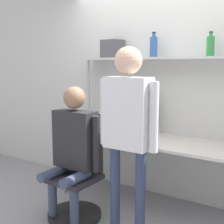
{
  "coord_description": "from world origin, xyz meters",
  "views": [
    {
      "loc": [
        1.56,
        -2.68,
        1.6
      ],
      "look_at": [
        -0.13,
        -0.15,
        1.13
      ],
      "focal_mm": 50.0,
      "sensor_mm": 36.0,
      "label": 1
    }
  ],
  "objects_px": {
    "bottle_green": "(210,46)",
    "bottle_blue": "(154,47)",
    "storage_box": "(113,49)",
    "person_standing": "(128,120)",
    "monitor": "(131,111)",
    "laptop": "(105,129)",
    "person_seated": "(73,142)",
    "cell_phone": "(119,138)",
    "office_chair": "(77,191)"
  },
  "relations": [
    {
      "from": "bottle_green",
      "to": "bottle_blue",
      "type": "xyz_separation_m",
      "value": [
        -0.64,
        0.0,
        0.01
      ]
    },
    {
      "from": "person_standing",
      "to": "office_chair",
      "type": "bearing_deg",
      "value": 171.58
    },
    {
      "from": "storage_box",
      "to": "person_standing",
      "type": "bearing_deg",
      "value": -50.32
    },
    {
      "from": "bottle_green",
      "to": "monitor",
      "type": "bearing_deg",
      "value": -179.58
    },
    {
      "from": "bottle_green",
      "to": "bottle_blue",
      "type": "distance_m",
      "value": 0.64
    },
    {
      "from": "person_standing",
      "to": "cell_phone",
      "type": "bearing_deg",
      "value": 128.89
    },
    {
      "from": "bottle_green",
      "to": "bottle_blue",
      "type": "relative_size",
      "value": 0.89
    },
    {
      "from": "cell_phone",
      "to": "storage_box",
      "type": "relative_size",
      "value": 0.61
    },
    {
      "from": "bottle_green",
      "to": "laptop",
      "type": "bearing_deg",
      "value": -162.85
    },
    {
      "from": "cell_phone",
      "to": "bottle_green",
      "type": "relative_size",
      "value": 0.6
    },
    {
      "from": "person_standing",
      "to": "bottle_blue",
      "type": "distance_m",
      "value": 1.21
    },
    {
      "from": "bottle_green",
      "to": "person_standing",
      "type": "bearing_deg",
      "value": -111.79
    },
    {
      "from": "person_standing",
      "to": "bottle_blue",
      "type": "relative_size",
      "value": 6.23
    },
    {
      "from": "monitor",
      "to": "office_chair",
      "type": "height_order",
      "value": "monitor"
    },
    {
      "from": "bottle_blue",
      "to": "person_standing",
      "type": "bearing_deg",
      "value": -75.58
    },
    {
      "from": "laptop",
      "to": "bottle_blue",
      "type": "height_order",
      "value": "bottle_blue"
    },
    {
      "from": "office_chair",
      "to": "bottle_blue",
      "type": "relative_size",
      "value": 3.24
    },
    {
      "from": "office_chair",
      "to": "bottle_blue",
      "type": "height_order",
      "value": "bottle_blue"
    },
    {
      "from": "monitor",
      "to": "cell_phone",
      "type": "bearing_deg",
      "value": -78.37
    },
    {
      "from": "office_chair",
      "to": "person_seated",
      "type": "bearing_deg",
      "value": -90.72
    },
    {
      "from": "bottle_blue",
      "to": "laptop",
      "type": "bearing_deg",
      "value": -143.07
    },
    {
      "from": "laptop",
      "to": "office_chair",
      "type": "relative_size",
      "value": 0.39
    },
    {
      "from": "bottle_green",
      "to": "storage_box",
      "type": "relative_size",
      "value": 1.02
    },
    {
      "from": "monitor",
      "to": "storage_box",
      "type": "bearing_deg",
      "value": 178.59
    },
    {
      "from": "cell_phone",
      "to": "office_chair",
      "type": "xyz_separation_m",
      "value": [
        -0.23,
        -0.46,
        -0.51
      ]
    },
    {
      "from": "cell_phone",
      "to": "bottle_blue",
      "type": "height_order",
      "value": "bottle_blue"
    },
    {
      "from": "laptop",
      "to": "person_seated",
      "type": "bearing_deg",
      "value": -88.12
    },
    {
      "from": "person_standing",
      "to": "storage_box",
      "type": "bearing_deg",
      "value": 129.68
    },
    {
      "from": "storage_box",
      "to": "office_chair",
      "type": "bearing_deg",
      "value": -81.44
    },
    {
      "from": "monitor",
      "to": "bottle_green",
      "type": "relative_size",
      "value": 2.52
    },
    {
      "from": "monitor",
      "to": "cell_phone",
      "type": "distance_m",
      "value": 0.48
    },
    {
      "from": "office_chair",
      "to": "bottle_blue",
      "type": "xyz_separation_m",
      "value": [
        0.43,
        0.88,
        1.52
      ]
    },
    {
      "from": "cell_phone",
      "to": "storage_box",
      "type": "distance_m",
      "value": 1.14
    },
    {
      "from": "cell_phone",
      "to": "bottle_green",
      "type": "bearing_deg",
      "value": 26.29
    },
    {
      "from": "office_chair",
      "to": "person_seated",
      "type": "relative_size",
      "value": 0.66
    },
    {
      "from": "person_standing",
      "to": "storage_box",
      "type": "xyz_separation_m",
      "value": [
        -0.81,
        0.98,
        0.66
      ]
    },
    {
      "from": "monitor",
      "to": "bottle_green",
      "type": "distance_m",
      "value": 1.19
    },
    {
      "from": "laptop",
      "to": "storage_box",
      "type": "height_order",
      "value": "storage_box"
    },
    {
      "from": "monitor",
      "to": "person_seated",
      "type": "relative_size",
      "value": 0.46
    },
    {
      "from": "monitor",
      "to": "storage_box",
      "type": "xyz_separation_m",
      "value": [
        -0.27,
        0.01,
        0.76
      ]
    },
    {
      "from": "person_seated",
      "to": "monitor",
      "type": "bearing_deg",
      "value": 81.11
    },
    {
      "from": "monitor",
      "to": "person_standing",
      "type": "distance_m",
      "value": 1.11
    },
    {
      "from": "monitor",
      "to": "cell_phone",
      "type": "relative_size",
      "value": 4.2
    },
    {
      "from": "bottle_green",
      "to": "storage_box",
      "type": "height_order",
      "value": "bottle_green"
    },
    {
      "from": "cell_phone",
      "to": "person_standing",
      "type": "relative_size",
      "value": 0.09
    },
    {
      "from": "office_chair",
      "to": "person_seated",
      "type": "xyz_separation_m",
      "value": [
        -0.0,
        -0.04,
        0.54
      ]
    },
    {
      "from": "person_seated",
      "to": "bottle_green",
      "type": "height_order",
      "value": "bottle_green"
    },
    {
      "from": "person_seated",
      "to": "cell_phone",
      "type": "bearing_deg",
      "value": 65.72
    },
    {
      "from": "monitor",
      "to": "laptop",
      "type": "height_order",
      "value": "monitor"
    },
    {
      "from": "office_chair",
      "to": "bottle_blue",
      "type": "distance_m",
      "value": 1.8
    }
  ]
}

